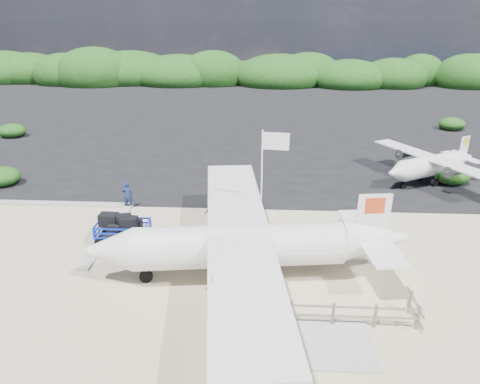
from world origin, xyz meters
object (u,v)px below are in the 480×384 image
object	(u,v)px
baggage_cart	(125,243)
aircraft_small	(136,110)
flagpole	(260,248)
aircraft_large	(442,147)
crew_a	(128,195)
crew_c	(214,215)
signboard	(305,262)
crew_b	(254,222)

from	to	relation	value
baggage_cart	aircraft_small	xyz separation A→B (m)	(-8.59, 32.50, 0.00)
flagpole	aircraft_small	world-z (taller)	flagpole
aircraft_large	crew_a	bearing A→B (deg)	23.96
crew_c	aircraft_large	world-z (taller)	aircraft_large
flagpole	crew_a	xyz separation A→B (m)	(-7.78, 4.34, 0.83)
flagpole	signboard	size ratio (longest dim) A/B	3.88
baggage_cart	crew_a	distance (m)	4.41
crew_a	aircraft_large	size ratio (longest dim) A/B	0.10
crew_b	aircraft_large	bearing A→B (deg)	-144.28
crew_c	crew_b	bearing A→B (deg)	163.84
baggage_cart	flagpole	size ratio (longest dim) A/B	0.46
flagpole	aircraft_small	xyz separation A→B (m)	(-15.33, 32.63, 0.00)
flagpole	crew_c	bearing A→B (deg)	143.18
aircraft_small	crew_a	bearing A→B (deg)	76.16
crew_b	flagpole	bearing A→B (deg)	96.79
aircraft_large	aircraft_small	distance (m)	33.98
aircraft_large	aircraft_small	size ratio (longest dim) A/B	2.08
crew_b	crew_c	world-z (taller)	crew_b
baggage_cart	crew_c	world-z (taller)	crew_c
crew_a	signboard	bearing A→B (deg)	144.54
crew_a	crew_b	size ratio (longest dim) A/B	0.85
flagpole	signboard	distance (m)	2.36
signboard	crew_b	world-z (taller)	crew_b
baggage_cart	crew_c	distance (m)	4.68
baggage_cart	flagpole	xyz separation A→B (m)	(6.74, -0.14, 0.00)
baggage_cart	aircraft_large	bearing A→B (deg)	39.36
crew_a	aircraft_large	world-z (taller)	aircraft_large
signboard	crew_a	xyz separation A→B (m)	(-9.85, 5.46, 0.83)
flagpole	aircraft_small	bearing A→B (deg)	115.16
crew_c	aircraft_small	xyz separation A→B (m)	(-12.87, 30.79, -0.84)
crew_b	crew_c	xyz separation A→B (m)	(-2.14, 0.90, -0.13)
crew_c	baggage_cart	bearing A→B (deg)	28.31
signboard	crew_a	world-z (taller)	crew_a
crew_b	aircraft_large	xyz separation A→B (m)	(15.79, 17.33, -0.97)
aircraft_large	aircraft_small	bearing A→B (deg)	-31.99
baggage_cart	signboard	size ratio (longest dim) A/B	1.80
signboard	aircraft_large	world-z (taller)	aircraft_large
flagpole	aircraft_large	world-z (taller)	flagpole
crew_c	aircraft_small	bearing A→B (deg)	-60.72
signboard	crew_b	bearing A→B (deg)	149.46
baggage_cart	crew_a	size ratio (longest dim) A/B	1.65
signboard	crew_b	xyz separation A→B (m)	(-2.39, 2.07, 0.97)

